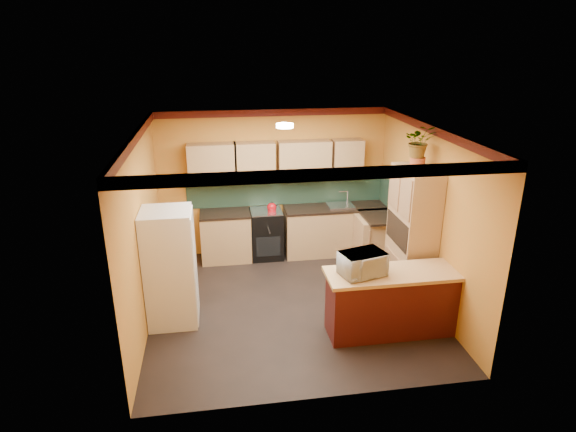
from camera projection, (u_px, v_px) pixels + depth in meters
The scene contains 15 objects.
room_shell at pixel (290, 169), 7.00m from camera, with size 4.24×4.24×2.72m.
base_cabinets_back at pixel (299, 233), 9.04m from camera, with size 3.65×0.60×0.88m, color tan.
countertop_back at pixel (300, 210), 8.88m from camera, with size 3.65×0.62×0.04m, color black.
stove at pixel (266, 234), 8.94m from camera, with size 0.58×0.58×0.91m, color black.
kettle at pixel (272, 207), 8.72m from camera, with size 0.17×0.17×0.18m, color #B20B14, non-canonical shape.
sink at pixel (340, 206), 8.98m from camera, with size 0.48×0.40×0.03m, color silver.
base_cabinets_right at pixel (379, 241), 8.67m from camera, with size 0.60×0.80×0.88m, color tan.
countertop_right at pixel (381, 217), 8.51m from camera, with size 0.62×0.80×0.04m, color black.
fridge at pixel (170, 268), 6.74m from camera, with size 0.68×0.66×1.70m, color white.
pantry at pixel (412, 236), 7.31m from camera, with size 0.48×0.90×2.10m, color tan.
fern_pot at pixel (417, 163), 6.96m from camera, with size 0.22×0.22×0.16m, color #A84928.
fern at pixel (419, 141), 6.85m from camera, with size 0.42×0.37×0.47m, color tan.
breakfast_bar at pixel (393, 304), 6.62m from camera, with size 1.80×0.55×0.88m, color #451110.
bar_top at pixel (396, 273), 6.45m from camera, with size 1.90×0.65×0.05m, color tan.
microwave at pixel (362, 264), 6.32m from camera, with size 0.57×0.39×0.32m, color white.
Camera 1 is at (-1.04, -6.43, 3.87)m, focal length 30.00 mm.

